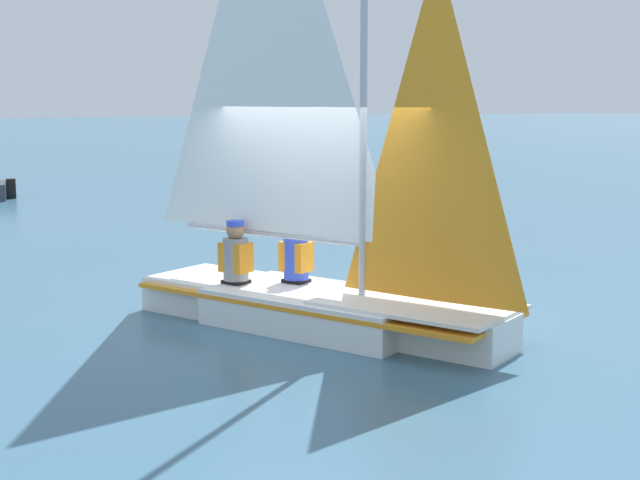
{
  "coord_description": "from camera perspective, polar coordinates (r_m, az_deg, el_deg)",
  "views": [
    {
      "loc": [
        8.77,
        -4.63,
        2.57
      ],
      "look_at": [
        0.0,
        0.0,
        1.01
      ],
      "focal_mm": 50.0,
      "sensor_mm": 36.0,
      "label": 1
    }
  ],
  "objects": [
    {
      "name": "ground_plane",
      "position": [
        10.25,
        0.0,
        -5.6
      ],
      "size": [
        260.0,
        260.0,
        0.0
      ],
      "primitive_type": "plane",
      "color": "#38607A"
    },
    {
      "name": "sailboat_main",
      "position": [
        10.09,
        -0.26,
        -0.48
      ],
      "size": [
        4.63,
        3.24,
        5.79
      ],
      "rotation": [
        0.0,
        0.0,
        0.47
      ],
      "color": "white",
      "rests_on": "ground_plane"
    },
    {
      "name": "sailor_helm",
      "position": [
        10.64,
        -1.56,
        -1.58
      ],
      "size": [
        0.42,
        0.4,
        1.16
      ],
      "rotation": [
        0.0,
        0.0,
        0.47
      ],
      "color": "black",
      "rests_on": "ground_plane"
    },
    {
      "name": "sailor_crew",
      "position": [
        10.63,
        -5.41,
        -1.62
      ],
      "size": [
        0.42,
        0.4,
        1.16
      ],
      "rotation": [
        0.0,
        0.0,
        0.47
      ],
      "color": "black",
      "rests_on": "ground_plane"
    }
  ]
}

